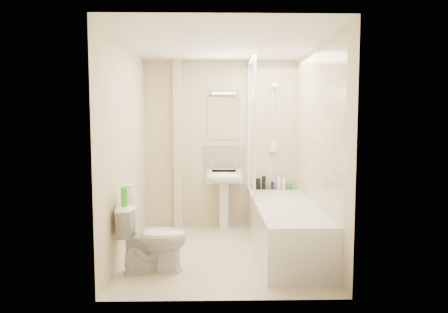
{
  "coord_description": "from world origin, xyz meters",
  "views": [
    {
      "loc": [
        -0.07,
        -4.54,
        1.53
      ],
      "look_at": [
        0.02,
        0.2,
        1.11
      ],
      "focal_mm": 32.0,
      "sensor_mm": 36.0,
      "label": 1
    }
  ],
  "objects": [
    {
      "name": "wall_left",
      "position": [
        -1.1,
        0.0,
        1.2
      ],
      "size": [
        0.02,
        2.5,
        2.4
      ],
      "primitive_type": "cube",
      "color": "beige",
      "rests_on": "ground"
    },
    {
      "name": "bottle_white_b",
      "position": [
        0.91,
        1.16,
        0.63
      ],
      "size": [
        0.06,
        0.06,
        0.16
      ],
      "primitive_type": "cylinder",
      "color": "white",
      "rests_on": "bathtub"
    },
    {
      "name": "bottle_black_a",
      "position": [
        0.53,
        1.16,
        0.63
      ],
      "size": [
        0.07,
        0.07,
        0.16
      ],
      "primitive_type": "cylinder",
      "color": "black",
      "rests_on": "bathtub"
    },
    {
      "name": "wall_back",
      "position": [
        0.0,
        1.25,
        1.2
      ],
      "size": [
        2.2,
        0.02,
        2.4
      ],
      "primitive_type": "cube",
      "color": "beige",
      "rests_on": "ground"
    },
    {
      "name": "splashback",
      "position": [
        0.04,
        1.24,
        1.03
      ],
      "size": [
        0.6,
        0.02,
        0.3
      ],
      "primitive_type": "cube",
      "color": "beige",
      "rests_on": "wall_back"
    },
    {
      "name": "strip_light",
      "position": [
        0.04,
        1.22,
        1.95
      ],
      "size": [
        0.42,
        0.07,
        0.07
      ],
      "primitive_type": "cube",
      "color": "silver",
      "rests_on": "wall_back"
    },
    {
      "name": "tile_back",
      "position": [
        0.75,
        1.24,
        1.42
      ],
      "size": [
        0.7,
        0.01,
        1.75
      ],
      "primitive_type": "cube",
      "color": "beige",
      "rests_on": "wall_back"
    },
    {
      "name": "ceiling",
      "position": [
        0.0,
        0.0,
        2.4
      ],
      "size": [
        2.2,
        2.5,
        0.02
      ],
      "primitive_type": "cube",
      "color": "white",
      "rests_on": "wall_back"
    },
    {
      "name": "toilet_roll_upper",
      "position": [
        -0.97,
        -0.48,
        0.84
      ],
      "size": [
        0.12,
        0.12,
        0.1
      ],
      "primitive_type": "cylinder",
      "color": "white",
      "rests_on": "toilet_roll_lower"
    },
    {
      "name": "shower_screen",
      "position": [
        0.4,
        0.8,
        1.45
      ],
      "size": [
        0.04,
        0.92,
        1.8
      ],
      "color": "white",
      "rests_on": "bathtub"
    },
    {
      "name": "green_bottle",
      "position": [
        -0.98,
        -0.66,
        0.79
      ],
      "size": [
        0.06,
        0.06,
        0.19
      ],
      "primitive_type": "cylinder",
      "color": "green",
      "rests_on": "toilet"
    },
    {
      "name": "tile_right",
      "position": [
        1.09,
        0.07,
        1.42
      ],
      "size": [
        0.01,
        2.1,
        1.75
      ],
      "primitive_type": "cube",
      "color": "beige",
      "rests_on": "wall_right"
    },
    {
      "name": "shower_fixture",
      "position": [
        0.75,
        1.19,
        1.55
      ],
      "size": [
        0.1,
        0.16,
        0.99
      ],
      "color": "white",
      "rests_on": "wall_back"
    },
    {
      "name": "bottle_black_b",
      "position": [
        0.62,
        1.16,
        0.65
      ],
      "size": [
        0.06,
        0.06,
        0.19
      ],
      "primitive_type": "cylinder",
      "color": "black",
      "rests_on": "bathtub"
    },
    {
      "name": "toilet_roll_lower",
      "position": [
        -0.94,
        -0.49,
        0.74
      ],
      "size": [
        0.11,
        0.11,
        0.09
      ],
      "primitive_type": "cylinder",
      "color": "white",
      "rests_on": "toilet"
    },
    {
      "name": "wall_right",
      "position": [
        1.1,
        0.0,
        1.2
      ],
      "size": [
        0.02,
        2.5,
        2.4
      ],
      "primitive_type": "cube",
      "color": "beige",
      "rests_on": "ground"
    },
    {
      "name": "toilet",
      "position": [
        -0.72,
        -0.56,
        0.35
      ],
      "size": [
        0.47,
        0.73,
        0.7
      ],
      "primitive_type": "imported",
      "rotation": [
        0.0,
        0.0,
        1.63
      ],
      "color": "white",
      "rests_on": "ground"
    },
    {
      "name": "bathtub",
      "position": [
        0.75,
        0.07,
        0.29
      ],
      "size": [
        0.7,
        2.1,
        0.55
      ],
      "color": "white",
      "rests_on": "ground"
    },
    {
      "name": "bottle_blue",
      "position": [
        0.75,
        1.16,
        0.61
      ],
      "size": [
        0.04,
        0.04,
        0.11
      ],
      "primitive_type": "cylinder",
      "color": "navy",
      "rests_on": "bathtub"
    },
    {
      "name": "pipe_boxing",
      "position": [
        -0.62,
        1.19,
        1.2
      ],
      "size": [
        0.12,
        0.12,
        2.4
      ],
      "primitive_type": "cube",
      "color": "beige",
      "rests_on": "ground"
    },
    {
      "name": "pedestal_sink",
      "position": [
        0.04,
        1.01,
        0.67
      ],
      "size": [
        0.49,
        0.46,
        0.95
      ],
      "color": "white",
      "rests_on": "ground"
    },
    {
      "name": "bottle_cream",
      "position": [
        0.84,
        1.16,
        0.64
      ],
      "size": [
        0.06,
        0.06,
        0.19
      ],
      "primitive_type": "cylinder",
      "color": "#F8ECBF",
      "rests_on": "bathtub"
    },
    {
      "name": "floor",
      "position": [
        0.0,
        0.0,
        0.0
      ],
      "size": [
        2.5,
        2.5,
        0.0
      ],
      "primitive_type": "plane",
      "color": "beige",
      "rests_on": "ground"
    },
    {
      "name": "mirror",
      "position": [
        0.04,
        1.24,
        1.58
      ],
      "size": [
        0.46,
        0.01,
        0.6
      ],
      "primitive_type": "cube",
      "color": "white",
      "rests_on": "wall_back"
    },
    {
      "name": "bottle_green",
      "position": [
        0.98,
        1.16,
        0.59
      ],
      "size": [
        0.06,
        0.06,
        0.08
      ],
      "primitive_type": "cylinder",
      "color": "green",
      "rests_on": "bathtub"
    }
  ]
}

